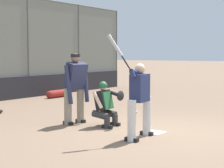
{
  "coord_description": "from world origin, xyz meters",
  "views": [
    {
      "loc": [
        7.16,
        4.05,
        1.75
      ],
      "look_at": [
        0.19,
        -1.0,
        1.05
      ],
      "focal_mm": 60.0,
      "sensor_mm": 36.0,
      "label": 1
    }
  ],
  "objects_px": {
    "catcher_behind_plate": "(106,103)",
    "baseball_loose": "(136,112)",
    "umpire_home": "(75,86)",
    "equipment_bag_dugout_side": "(59,93)",
    "batter_at_plate": "(139,98)"
  },
  "relations": [
    {
      "from": "umpire_home",
      "to": "catcher_behind_plate",
      "type": "bearing_deg",
      "value": 109.39
    },
    {
      "from": "batter_at_plate",
      "to": "equipment_bag_dugout_side",
      "type": "distance_m",
      "value": 7.87
    },
    {
      "from": "baseball_loose",
      "to": "equipment_bag_dugout_side",
      "type": "relative_size",
      "value": 0.05
    },
    {
      "from": "equipment_bag_dugout_side",
      "to": "catcher_behind_plate",
      "type": "bearing_deg",
      "value": 54.02
    },
    {
      "from": "catcher_behind_plate",
      "to": "baseball_loose",
      "type": "relative_size",
      "value": 14.72
    },
    {
      "from": "batter_at_plate",
      "to": "equipment_bag_dugout_side",
      "type": "bearing_deg",
      "value": -129.2
    },
    {
      "from": "umpire_home",
      "to": "equipment_bag_dugout_side",
      "type": "height_order",
      "value": "umpire_home"
    },
    {
      "from": "catcher_behind_plate",
      "to": "equipment_bag_dugout_side",
      "type": "height_order",
      "value": "catcher_behind_plate"
    },
    {
      "from": "baseball_loose",
      "to": "equipment_bag_dugout_side",
      "type": "distance_m",
      "value": 4.96
    },
    {
      "from": "umpire_home",
      "to": "baseball_loose",
      "type": "relative_size",
      "value": 23.68
    },
    {
      "from": "equipment_bag_dugout_side",
      "to": "umpire_home",
      "type": "bearing_deg",
      "value": 47.96
    },
    {
      "from": "batter_at_plate",
      "to": "umpire_home",
      "type": "bearing_deg",
      "value": -106.94
    },
    {
      "from": "baseball_loose",
      "to": "umpire_home",
      "type": "bearing_deg",
      "value": -7.98
    },
    {
      "from": "catcher_behind_plate",
      "to": "baseball_loose",
      "type": "bearing_deg",
      "value": -172.75
    },
    {
      "from": "umpire_home",
      "to": "baseball_loose",
      "type": "xyz_separation_m",
      "value": [
        -2.33,
        0.33,
        -0.91
      ]
    }
  ]
}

